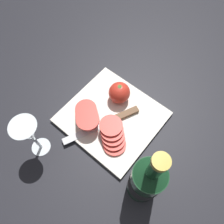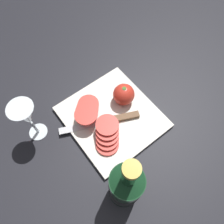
% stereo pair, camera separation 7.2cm
% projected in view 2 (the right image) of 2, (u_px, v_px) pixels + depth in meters
% --- Properties ---
extents(ground_plane, '(3.00, 3.00, 0.00)m').
position_uv_depth(ground_plane, '(136.00, 130.00, 0.74)').
color(ground_plane, black).
extents(cutting_board, '(0.31, 0.29, 0.02)m').
position_uv_depth(cutting_board, '(112.00, 117.00, 0.75)').
color(cutting_board, silver).
rests_on(cutting_board, ground_plane).
extents(wine_bottle, '(0.09, 0.09, 0.31)m').
position_uv_depth(wine_bottle, '(125.00, 186.00, 0.55)').
color(wine_bottle, '#14381E').
rests_on(wine_bottle, ground_plane).
extents(wine_glass, '(0.08, 0.08, 0.17)m').
position_uv_depth(wine_glass, '(26.00, 117.00, 0.63)').
color(wine_glass, silver).
rests_on(wine_glass, ground_plane).
extents(whole_tomato, '(0.07, 0.07, 0.08)m').
position_uv_depth(whole_tomato, '(124.00, 94.00, 0.74)').
color(whole_tomato, red).
rests_on(whole_tomato, cutting_board).
extents(knife, '(0.13, 0.26, 0.01)m').
position_uv_depth(knife, '(116.00, 119.00, 0.73)').
color(knife, silver).
rests_on(knife, cutting_board).
extents(tomato_slice_stack_near, '(0.12, 0.11, 0.06)m').
position_uv_depth(tomato_slice_stack_near, '(87.00, 109.00, 0.72)').
color(tomato_slice_stack_near, '#D63D33').
rests_on(tomato_slice_stack_near, cutting_board).
extents(tomato_slice_stack_far, '(0.11, 0.11, 0.05)m').
position_uv_depth(tomato_slice_stack_far, '(107.00, 135.00, 0.69)').
color(tomato_slice_stack_far, '#D63D33').
rests_on(tomato_slice_stack_far, cutting_board).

